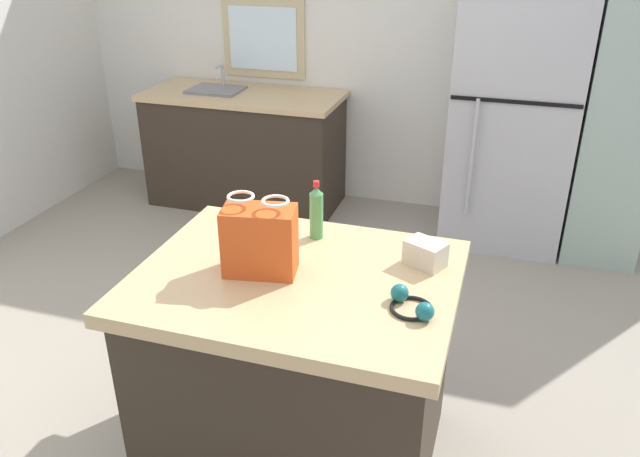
{
  "coord_description": "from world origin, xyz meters",
  "views": [
    {
      "loc": [
        0.88,
        -2.32,
        2.11
      ],
      "look_at": [
        0.18,
        -0.09,
        0.95
      ],
      "focal_mm": 35.52,
      "sensor_mm": 36.0,
      "label": 1
    }
  ],
  "objects_px": {
    "kitchen_island": "(298,368)",
    "refrigerator": "(513,119)",
    "small_box": "(425,254)",
    "shopping_bag": "(260,240)",
    "ear_defenders": "(412,304)",
    "bottle": "(316,212)",
    "tall_cabinet": "(623,103)"
  },
  "relations": [
    {
      "from": "kitchen_island",
      "to": "small_box",
      "type": "xyz_separation_m",
      "value": [
        0.45,
        0.21,
        0.5
      ]
    },
    {
      "from": "tall_cabinet",
      "to": "small_box",
      "type": "bearing_deg",
      "value": -112.28
    },
    {
      "from": "kitchen_island",
      "to": "tall_cabinet",
      "type": "distance_m",
      "value": 2.85
    },
    {
      "from": "tall_cabinet",
      "to": "shopping_bag",
      "type": "distance_m",
      "value": 2.87
    },
    {
      "from": "kitchen_island",
      "to": "ear_defenders",
      "type": "distance_m",
      "value": 0.66
    },
    {
      "from": "small_box",
      "to": "bottle",
      "type": "relative_size",
      "value": 0.58
    },
    {
      "from": "small_box",
      "to": "ear_defenders",
      "type": "xyz_separation_m",
      "value": [
        0.01,
        -0.32,
        -0.03
      ]
    },
    {
      "from": "ear_defenders",
      "to": "small_box",
      "type": "bearing_deg",
      "value": 91.12
    },
    {
      "from": "bottle",
      "to": "tall_cabinet",
      "type": "bearing_deg",
      "value": 56.93
    },
    {
      "from": "ear_defenders",
      "to": "refrigerator",
      "type": "bearing_deg",
      "value": 84.47
    },
    {
      "from": "ear_defenders",
      "to": "tall_cabinet",
      "type": "bearing_deg",
      "value": 70.45
    },
    {
      "from": "tall_cabinet",
      "to": "kitchen_island",
      "type": "bearing_deg",
      "value": -119.2
    },
    {
      "from": "kitchen_island",
      "to": "tall_cabinet",
      "type": "xyz_separation_m",
      "value": [
        1.36,
        2.43,
        0.59
      ]
    },
    {
      "from": "tall_cabinet",
      "to": "bottle",
      "type": "relative_size",
      "value": 8.25
    },
    {
      "from": "small_box",
      "to": "refrigerator",
      "type": "bearing_deg",
      "value": 83.51
    },
    {
      "from": "shopping_bag",
      "to": "ear_defenders",
      "type": "height_order",
      "value": "shopping_bag"
    },
    {
      "from": "kitchen_island",
      "to": "shopping_bag",
      "type": "height_order",
      "value": "shopping_bag"
    },
    {
      "from": "tall_cabinet",
      "to": "shopping_bag",
      "type": "relative_size",
      "value": 6.81
    },
    {
      "from": "ear_defenders",
      "to": "kitchen_island",
      "type": "bearing_deg",
      "value": 166.36
    },
    {
      "from": "refrigerator",
      "to": "shopping_bag",
      "type": "relative_size",
      "value": 5.71
    },
    {
      "from": "kitchen_island",
      "to": "refrigerator",
      "type": "bearing_deg",
      "value": 73.89
    },
    {
      "from": "shopping_bag",
      "to": "ear_defenders",
      "type": "bearing_deg",
      "value": -8.71
    },
    {
      "from": "tall_cabinet",
      "to": "bottle",
      "type": "xyz_separation_m",
      "value": [
        -1.38,
        -2.12,
        -0.03
      ]
    },
    {
      "from": "tall_cabinet",
      "to": "bottle",
      "type": "bearing_deg",
      "value": -123.07
    },
    {
      "from": "kitchen_island",
      "to": "refrigerator",
      "type": "relative_size",
      "value": 0.69
    },
    {
      "from": "refrigerator",
      "to": "ear_defenders",
      "type": "bearing_deg",
      "value": -95.53
    },
    {
      "from": "shopping_bag",
      "to": "bottle",
      "type": "height_order",
      "value": "shopping_bag"
    },
    {
      "from": "small_box",
      "to": "ear_defenders",
      "type": "relative_size",
      "value": 0.7
    },
    {
      "from": "tall_cabinet",
      "to": "ear_defenders",
      "type": "bearing_deg",
      "value": -109.55
    },
    {
      "from": "ear_defenders",
      "to": "shopping_bag",
      "type": "bearing_deg",
      "value": 171.29
    },
    {
      "from": "tall_cabinet",
      "to": "bottle",
      "type": "distance_m",
      "value": 2.53
    },
    {
      "from": "kitchen_island",
      "to": "ear_defenders",
      "type": "relative_size",
      "value": 5.68
    }
  ]
}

